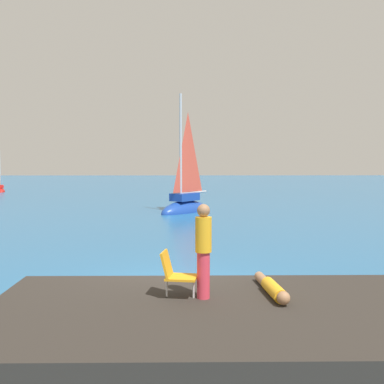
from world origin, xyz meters
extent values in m
plane|color=#236093|center=(0.00, 0.00, 0.00)|extent=(160.00, 160.00, 0.00)
cube|color=#2D2823|center=(1.25, -3.43, 0.29)|extent=(8.27, 4.19, 0.59)
cube|color=#312820|center=(2.62, -1.08, 0.00)|extent=(0.98, 0.81, 0.58)
cube|color=#2D2620|center=(-1.22, -1.08, 0.00)|extent=(1.23, 1.22, 0.72)
ellipsoid|color=#193D99|center=(0.33, 15.74, 0.00)|extent=(3.39, 3.81, 1.31)
cube|color=#193D99|center=(0.33, 15.74, 0.87)|extent=(1.75, 1.88, 0.43)
cylinder|color=#B7B7BC|center=(0.11, 15.46, 3.64)|extent=(0.14, 0.14, 5.96)
cylinder|color=#B2B2B7|center=(0.85, 16.40, 1.07)|extent=(1.57, 1.94, 0.11)
pyramid|color=#DB4C38|center=(0.53, 15.98, 3.40)|extent=(1.24, 1.54, 4.53)
ellipsoid|color=red|center=(-16.82, 33.05, 0.00)|extent=(1.58, 2.34, 0.76)
cube|color=red|center=(-16.82, 33.05, 0.51)|extent=(0.88, 1.10, 0.25)
cylinder|color=#B7B7BC|center=(-16.74, 32.86, 2.11)|extent=(0.08, 0.08, 3.46)
cylinder|color=#B2B2B7|center=(-17.01, 33.49, 0.62)|extent=(0.62, 1.30, 0.07)
pyramid|color=white|center=(-16.89, 33.21, 1.97)|extent=(0.48, 1.03, 2.63)
cylinder|color=gold|center=(1.91, -2.87, 0.71)|extent=(0.32, 0.92, 0.24)
cylinder|color=#9E704C|center=(1.85, -2.12, 0.68)|extent=(0.24, 0.71, 0.18)
sphere|color=#9E704C|center=(1.96, -3.42, 0.73)|extent=(0.22, 0.22, 0.22)
cylinder|color=#DB384C|center=(0.69, -2.93, 0.99)|extent=(0.22, 0.22, 0.80)
cylinder|color=gold|center=(0.69, -2.93, 1.69)|extent=(0.28, 0.28, 0.60)
sphere|color=#9E704C|center=(0.69, -2.93, 2.10)|extent=(0.22, 0.22, 0.22)
cube|color=orange|center=(0.31, -2.88, 0.94)|extent=(0.59, 0.55, 0.04)
cube|color=orange|center=(0.06, -2.85, 1.16)|extent=(0.22, 0.50, 0.45)
cylinder|color=silver|center=(0.52, -2.91, 0.76)|extent=(0.04, 0.04, 0.35)
cylinder|color=silver|center=(0.06, -2.85, 0.76)|extent=(0.04, 0.04, 0.35)
camera|label=1|loc=(0.38, -10.86, 2.95)|focal=44.13mm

